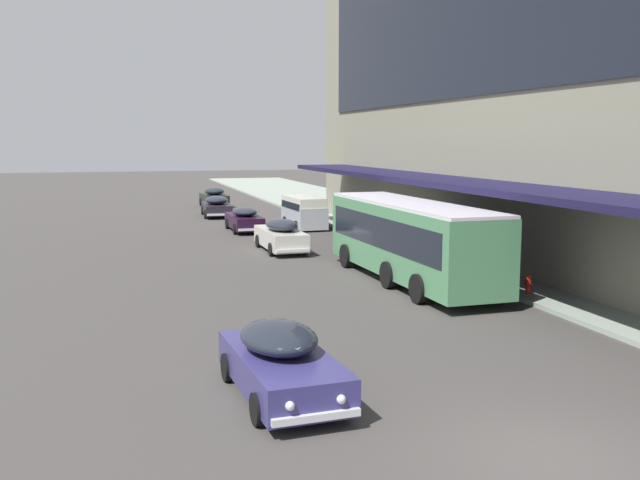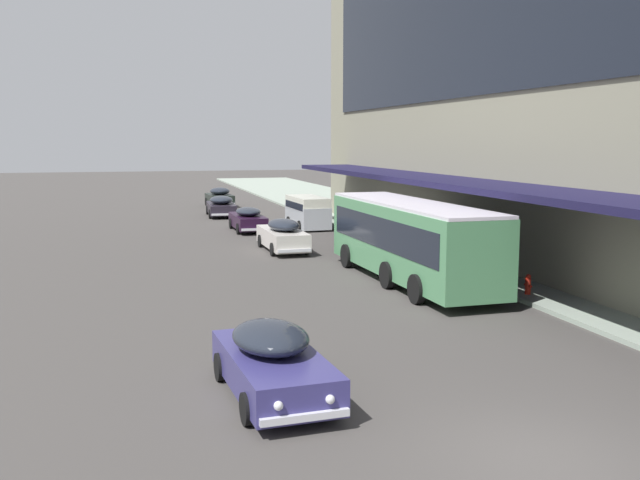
{
  "view_description": "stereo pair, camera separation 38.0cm",
  "coord_description": "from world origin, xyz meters",
  "px_view_note": "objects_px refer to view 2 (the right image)",
  "views": [
    {
      "loc": [
        -7.09,
        -9.98,
        5.38
      ],
      "look_at": [
        0.66,
        16.52,
        1.53
      ],
      "focal_mm": 40.0,
      "sensor_mm": 36.0,
      "label": 1
    },
    {
      "loc": [
        -6.72,
        -10.09,
        5.38
      ],
      "look_at": [
        0.66,
        16.52,
        1.53
      ],
      "focal_mm": 40.0,
      "sensor_mm": 36.0,
      "label": 2
    }
  ],
  "objects_px": {
    "sedan_lead_mid": "(273,361)",
    "sedan_lead_near": "(221,206)",
    "sedan_trailing_mid": "(248,219)",
    "vw_van": "(307,210)",
    "fire_hydrant": "(528,284)",
    "sedan_trailing_near": "(283,235)",
    "transit_bus_kerbside_front": "(410,237)",
    "sedan_far_back": "(220,197)"
  },
  "relations": [
    {
      "from": "sedan_lead_mid",
      "to": "sedan_lead_near",
      "type": "bearing_deg",
      "value": 84.01
    },
    {
      "from": "sedan_far_back",
      "to": "vw_van",
      "type": "distance_m",
      "value": 16.46
    },
    {
      "from": "sedan_far_back",
      "to": "fire_hydrant",
      "type": "relative_size",
      "value": 6.15
    },
    {
      "from": "sedan_lead_near",
      "to": "vw_van",
      "type": "height_order",
      "value": "vw_van"
    },
    {
      "from": "transit_bus_kerbside_front",
      "to": "fire_hydrant",
      "type": "height_order",
      "value": "transit_bus_kerbside_front"
    },
    {
      "from": "transit_bus_kerbside_front",
      "to": "fire_hydrant",
      "type": "relative_size",
      "value": 15.96
    },
    {
      "from": "sedan_lead_near",
      "to": "sedan_trailing_mid",
      "type": "bearing_deg",
      "value": -87.45
    },
    {
      "from": "vw_van",
      "to": "fire_hydrant",
      "type": "bearing_deg",
      "value": -83.78
    },
    {
      "from": "transit_bus_kerbside_front",
      "to": "sedan_far_back",
      "type": "bearing_deg",
      "value": 94.7
    },
    {
      "from": "sedan_trailing_near",
      "to": "vw_van",
      "type": "bearing_deg",
      "value": 68.18
    },
    {
      "from": "sedan_trailing_near",
      "to": "sedan_far_back",
      "type": "bearing_deg",
      "value": 89.57
    },
    {
      "from": "transit_bus_kerbside_front",
      "to": "sedan_lead_mid",
      "type": "xyz_separation_m",
      "value": [
        -7.53,
        -10.6,
        -1.02
      ]
    },
    {
      "from": "sedan_lead_mid",
      "to": "sedan_lead_near",
      "type": "relative_size",
      "value": 0.91
    },
    {
      "from": "transit_bus_kerbside_front",
      "to": "sedan_lead_near",
      "type": "distance_m",
      "value": 26.32
    },
    {
      "from": "sedan_trailing_near",
      "to": "sedan_lead_near",
      "type": "bearing_deg",
      "value": 92.43
    },
    {
      "from": "sedan_trailing_near",
      "to": "sedan_lead_near",
      "type": "xyz_separation_m",
      "value": [
        -0.73,
        17.09,
        -0.05
      ]
    },
    {
      "from": "sedan_far_back",
      "to": "sedan_lead_mid",
      "type": "bearing_deg",
      "value": -96.12
    },
    {
      "from": "sedan_lead_mid",
      "to": "fire_hydrant",
      "type": "height_order",
      "value": "sedan_lead_mid"
    },
    {
      "from": "fire_hydrant",
      "to": "sedan_trailing_near",
      "type": "bearing_deg",
      "value": 114.63
    },
    {
      "from": "vw_van",
      "to": "transit_bus_kerbside_front",
      "type": "bearing_deg",
      "value": -91.68
    },
    {
      "from": "sedan_far_back",
      "to": "sedan_lead_mid",
      "type": "distance_m",
      "value": 44.62
    },
    {
      "from": "transit_bus_kerbside_front",
      "to": "sedan_trailing_mid",
      "type": "relative_size",
      "value": 2.34
    },
    {
      "from": "sedan_trailing_mid",
      "to": "sedan_trailing_near",
      "type": "bearing_deg",
      "value": -87.7
    },
    {
      "from": "sedan_trailing_mid",
      "to": "vw_van",
      "type": "height_order",
      "value": "vw_van"
    },
    {
      "from": "sedan_trailing_mid",
      "to": "vw_van",
      "type": "xyz_separation_m",
      "value": [
        3.81,
        0.51,
        0.37
      ]
    },
    {
      "from": "sedan_trailing_mid",
      "to": "sedan_lead_mid",
      "type": "distance_m",
      "value": 28.05
    },
    {
      "from": "sedan_lead_mid",
      "to": "sedan_lead_near",
      "type": "xyz_separation_m",
      "value": [
        3.84,
        36.65,
        -0.02
      ]
    },
    {
      "from": "sedan_trailing_mid",
      "to": "vw_van",
      "type": "bearing_deg",
      "value": 7.69
    },
    {
      "from": "sedan_trailing_mid",
      "to": "sedan_lead_near",
      "type": "xyz_separation_m",
      "value": [
        -0.4,
        8.92,
        0.01
      ]
    },
    {
      "from": "sedan_lead_mid",
      "to": "vw_van",
      "type": "height_order",
      "value": "vw_van"
    },
    {
      "from": "sedan_lead_near",
      "to": "vw_van",
      "type": "xyz_separation_m",
      "value": [
        4.21,
        -8.4,
        0.36
      ]
    },
    {
      "from": "sedan_trailing_mid",
      "to": "sedan_far_back",
      "type": "bearing_deg",
      "value": 88.23
    },
    {
      "from": "sedan_far_back",
      "to": "sedan_trailing_mid",
      "type": "height_order",
      "value": "sedan_far_back"
    },
    {
      "from": "sedan_trailing_near",
      "to": "transit_bus_kerbside_front",
      "type": "bearing_deg",
      "value": -71.68
    },
    {
      "from": "transit_bus_kerbside_front",
      "to": "sedan_trailing_mid",
      "type": "distance_m",
      "value": 17.47
    },
    {
      "from": "sedan_trailing_near",
      "to": "sedan_lead_near",
      "type": "distance_m",
      "value": 17.11
    },
    {
      "from": "sedan_trailing_mid",
      "to": "vw_van",
      "type": "relative_size",
      "value": 1.04
    },
    {
      "from": "sedan_far_back",
      "to": "fire_hydrant",
      "type": "height_order",
      "value": "sedan_far_back"
    },
    {
      "from": "sedan_lead_mid",
      "to": "transit_bus_kerbside_front",
      "type": "bearing_deg",
      "value": 54.61
    },
    {
      "from": "sedan_lead_near",
      "to": "transit_bus_kerbside_front",
      "type": "bearing_deg",
      "value": -81.94
    },
    {
      "from": "sedan_far_back",
      "to": "sedan_trailing_near",
      "type": "distance_m",
      "value": 24.81
    },
    {
      "from": "sedan_lead_mid",
      "to": "fire_hydrant",
      "type": "xyz_separation_m",
      "value": [
        10.38,
        6.89,
        -0.26
      ]
    }
  ]
}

